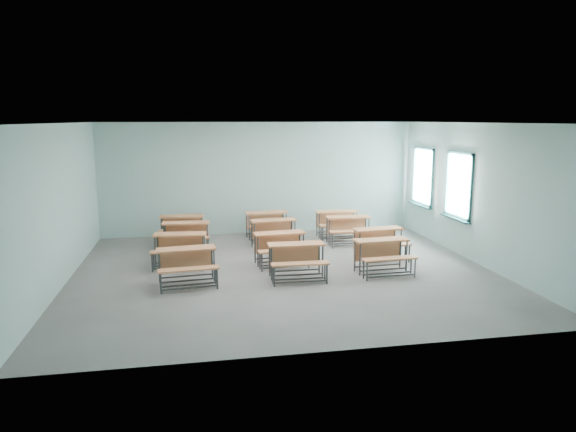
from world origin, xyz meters
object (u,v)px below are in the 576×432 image
desk_unit_r1c1 (280,243)px  desk_unit_r3c0 (182,225)px  desk_unit_r0c2 (383,251)px  desk_unit_r1c0 (180,245)px  desk_unit_r0c0 (187,261)px  desk_unit_r0c1 (297,256)px  desk_unit_r2c0 (186,232)px  desk_unit_r2c1 (275,229)px  desk_unit_r2c2 (349,226)px  desk_unit_r3c2 (338,220)px  desk_unit_r1c2 (380,239)px  desk_unit_r3c1 (268,221)px

desk_unit_r1c1 → desk_unit_r3c0: (-2.25, 2.56, 0.00)m
desk_unit_r0c2 → desk_unit_r1c0: 4.52m
desk_unit_r0c2 → desk_unit_r1c0: bearing=159.6°
desk_unit_r0c0 → desk_unit_r0c1: bearing=-6.0°
desk_unit_r0c1 → desk_unit_r2c0: same height
desk_unit_r0c1 → desk_unit_r1c0: (-2.42, 1.40, 0.00)m
desk_unit_r2c1 → desk_unit_r1c1: bearing=-99.5°
desk_unit_r1c0 → desk_unit_r2c2: 4.57m
desk_unit_r1c0 → desk_unit_r2c0: 1.32m
desk_unit_r1c0 → desk_unit_r3c2: same height
desk_unit_r0c0 → desk_unit_r0c2: (4.13, 0.02, 0.00)m
desk_unit_r0c1 → desk_unit_r3c2: size_ratio=1.00×
desk_unit_r2c2 → desk_unit_r1c2: bearing=-77.6°
desk_unit_r1c0 → desk_unit_r2c0: same height
desk_unit_r3c2 → desk_unit_r0c1: bearing=-116.9°
desk_unit_r1c0 → desk_unit_r2c0: bearing=90.9°
desk_unit_r0c0 → desk_unit_r2c0: (-0.05, 2.70, 0.00)m
desk_unit_r2c1 → desk_unit_r3c2: size_ratio=1.05×
desk_unit_r3c0 → desk_unit_r3c1: size_ratio=0.94×
desk_unit_r0c2 → desk_unit_r3c0: size_ratio=1.02×
desk_unit_r3c2 → desk_unit_r0c0: bearing=-138.3°
desk_unit_r3c1 → desk_unit_r0c1: bearing=-96.4°
desk_unit_r0c2 → desk_unit_r2c2: bearing=85.7°
desk_unit_r0c0 → desk_unit_r0c1: same height
desk_unit_r0c0 → desk_unit_r2c1: bearing=44.5°
desk_unit_r1c0 → desk_unit_r3c2: 4.83m
desk_unit_r0c1 → desk_unit_r1c1: size_ratio=0.96×
desk_unit_r1c0 → desk_unit_r1c2: (4.65, -0.27, 0.00)m
desk_unit_r0c0 → desk_unit_r1c1: 2.35m
desk_unit_r2c0 → desk_unit_r2c1: 2.24m
desk_unit_r1c0 → desk_unit_r2c2: (4.37, 1.32, 0.00)m
desk_unit_r3c2 → desk_unit_r1c0: bearing=-152.2°
desk_unit_r1c2 → desk_unit_r2c1: same height
desk_unit_r0c1 → desk_unit_r1c0: 2.79m
desk_unit_r1c1 → desk_unit_r3c0: size_ratio=1.04×
desk_unit_r0c0 → desk_unit_r3c0: size_ratio=1.04×
desk_unit_r0c2 → desk_unit_r3c2: bearing=87.1°
desk_unit_r1c2 → desk_unit_r3c1: (-2.30, 2.66, 0.00)m
desk_unit_r0c1 → desk_unit_r2c2: (1.96, 2.72, 0.00)m
desk_unit_r3c2 → desk_unit_r2c1: bearing=-153.3°
desk_unit_r2c0 → desk_unit_r2c1: bearing=0.8°
desk_unit_r2c1 → desk_unit_r3c0: same height
desk_unit_r0c0 → desk_unit_r1c0: (-0.18, 1.38, 0.00)m
desk_unit_r3c1 → desk_unit_r3c2: same height
desk_unit_r3c0 → desk_unit_r3c2: bearing=0.2°
desk_unit_r0c0 → desk_unit_r0c1: size_ratio=1.05×
desk_unit_r3c1 → desk_unit_r0c0: bearing=-127.3°
desk_unit_r1c1 → desk_unit_r2c1: (0.10, 1.53, 0.00)m
desk_unit_r1c2 → desk_unit_r3c2: 2.47m
desk_unit_r0c0 → desk_unit_r1c0: size_ratio=0.99×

